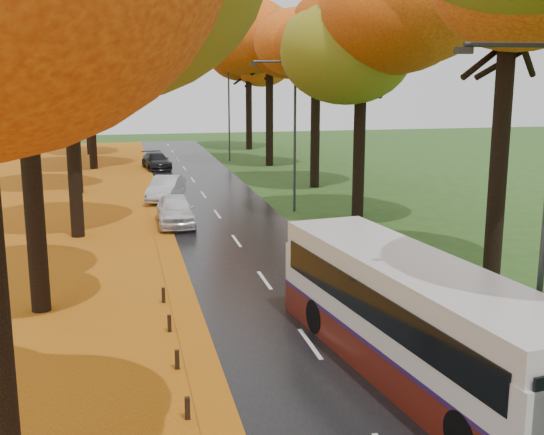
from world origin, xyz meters
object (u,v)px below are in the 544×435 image
object	(u,v)px
bus	(414,316)
car_white	(175,210)
streetlamp_mid	(290,124)
streetlamp_far	(226,105)
car_dark	(156,161)
car_silver	(166,188)
streetlamp_near	(537,196)

from	to	relation	value
bus	car_white	xyz separation A→B (m)	(-4.30, 18.21, -0.75)
streetlamp_mid	car_white	world-z (taller)	streetlamp_mid
streetlamp_far	car_white	size ratio (longest dim) A/B	1.83
streetlamp_far	car_white	distance (m)	25.25
car_white	car_dark	world-z (taller)	car_white
streetlamp_mid	bus	bearing A→B (deg)	-95.61
car_silver	car_dark	distance (m)	13.54
streetlamp_mid	car_silver	distance (m)	8.74
car_silver	car_white	bearing A→B (deg)	-72.71
car_dark	car_silver	bearing A→B (deg)	-99.22
streetlamp_mid	streetlamp_near	bearing A→B (deg)	-90.00
car_white	car_silver	xyz separation A→B (m)	(0.00, 6.72, -0.04)
streetlamp_near	car_silver	size ratio (longest dim) A/B	1.88
streetlamp_far	car_silver	bearing A→B (deg)	-109.88
bus	car_dark	xyz separation A→B (m)	(-4.09, 38.46, -0.87)
streetlamp_mid	bus	size ratio (longest dim) A/B	0.72
streetlamp_near	streetlamp_mid	bearing A→B (deg)	90.00
streetlamp_near	car_silver	xyz separation A→B (m)	(-6.30, 26.59, -3.97)
streetlamp_near	car_dark	size ratio (longest dim) A/B	1.86
streetlamp_far	car_dark	size ratio (longest dim) A/B	1.86
streetlamp_near	bus	size ratio (longest dim) A/B	0.72
bus	streetlamp_mid	bearing A→B (deg)	76.75
streetlamp_near	car_silver	distance (m)	27.61
streetlamp_near	bus	distance (m)	4.10
streetlamp_far	car_white	bearing A→B (deg)	-104.62
streetlamp_near	car_silver	world-z (taller)	streetlamp_near
streetlamp_far	bus	size ratio (longest dim) A/B	0.72
car_white	car_dark	distance (m)	20.26
streetlamp_far	car_white	world-z (taller)	streetlamp_far
streetlamp_mid	bus	world-z (taller)	streetlamp_mid
car_silver	car_dark	size ratio (longest dim) A/B	0.99
streetlamp_near	streetlamp_mid	size ratio (longest dim) A/B	1.00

